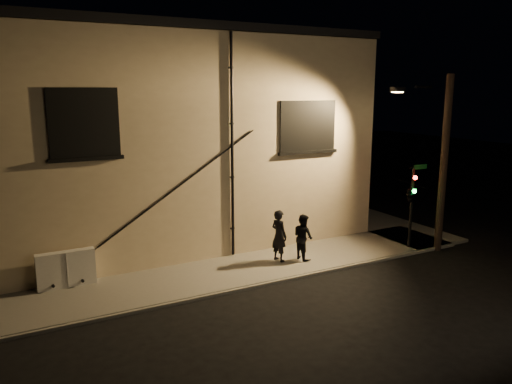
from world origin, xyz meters
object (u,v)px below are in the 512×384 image
pedestrian_a (279,236)px  streetlamp_pole (441,159)px  pedestrian_b (303,237)px  traffic_signal (411,194)px  utility_cabinet (66,269)px

pedestrian_a → streetlamp_pole: streetlamp_pole is taller
streetlamp_pole → pedestrian_b: bearing=166.3°
traffic_signal → streetlamp_pole: size_ratio=0.48×
pedestrian_a → traffic_signal: 5.61m
pedestrian_b → traffic_signal: size_ratio=0.52×
utility_cabinet → pedestrian_a: bearing=-8.7°
traffic_signal → pedestrian_a: bearing=167.0°
pedestrian_b → pedestrian_a: bearing=70.1°
traffic_signal → pedestrian_b: bearing=167.8°
traffic_signal → streetlamp_pole: 1.80m
utility_cabinet → streetlamp_pole: (13.82, -2.74, 3.02)m
utility_cabinet → pedestrian_b: bearing=-9.6°
pedestrian_a → streetlamp_pole: size_ratio=0.28×
pedestrian_b → traffic_signal: 4.74m
pedestrian_a → streetlamp_pole: bearing=-117.8°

